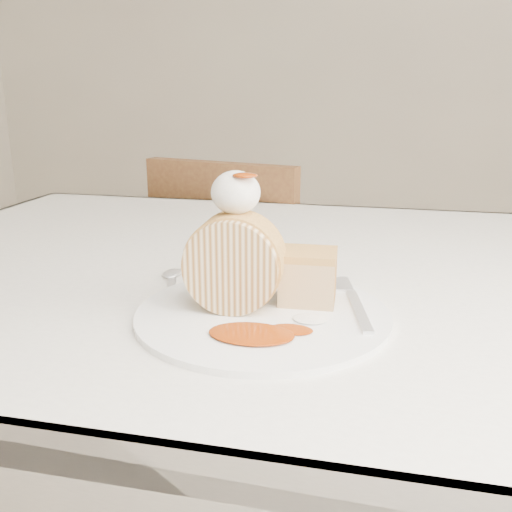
# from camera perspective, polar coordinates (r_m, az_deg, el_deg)

# --- Properties ---
(table) EXTENTS (1.40, 0.90, 0.75)m
(table) POSITION_cam_1_polar(r_m,az_deg,el_deg) (0.85, 5.77, -6.81)
(table) COLOR silver
(table) RESTS_ON ground
(chair_far) EXTENTS (0.47, 0.47, 0.83)m
(chair_far) POSITION_cam_1_polar(r_m,az_deg,el_deg) (1.51, -1.59, -3.69)
(chair_far) COLOR brown
(chair_far) RESTS_ON ground
(plate) EXTENTS (0.30, 0.30, 0.01)m
(plate) POSITION_cam_1_polar(r_m,az_deg,el_deg) (0.64, 0.68, -5.87)
(plate) COLOR white
(plate) RESTS_ON table
(roulade_slice) EXTENTS (0.11, 0.06, 0.11)m
(roulade_slice) POSITION_cam_1_polar(r_m,az_deg,el_deg) (0.63, -2.19, -0.69)
(roulade_slice) COLOR beige
(roulade_slice) RESTS_ON plate
(cake_chunk) EXTENTS (0.07, 0.06, 0.05)m
(cake_chunk) POSITION_cam_1_polar(r_m,az_deg,el_deg) (0.66, 5.22, -2.37)
(cake_chunk) COLOR tan
(cake_chunk) RESTS_ON plate
(whipped_cream) EXTENTS (0.05, 0.05, 0.05)m
(whipped_cream) POSITION_cam_1_polar(r_m,az_deg,el_deg) (0.63, -2.04, 6.37)
(whipped_cream) COLOR white
(whipped_cream) RESTS_ON roulade_slice
(caramel_drizzle) EXTENTS (0.03, 0.02, 0.01)m
(caramel_drizzle) POSITION_cam_1_polar(r_m,az_deg,el_deg) (0.61, -1.11, 8.62)
(caramel_drizzle) COLOR #882C05
(caramel_drizzle) RESTS_ON whipped_cream
(caramel_pool) EXTENTS (0.09, 0.06, 0.00)m
(caramel_pool) POSITION_cam_1_polar(r_m,az_deg,el_deg) (0.58, -0.47, -7.77)
(caramel_pool) COLOR #882C05
(caramel_pool) RESTS_ON plate
(fork) EXTENTS (0.06, 0.17, 0.00)m
(fork) POSITION_cam_1_polar(r_m,az_deg,el_deg) (0.65, 10.26, -5.38)
(fork) COLOR silver
(fork) RESTS_ON plate
(spoon) EXTENTS (0.07, 0.14, 0.00)m
(spoon) POSITION_cam_1_polar(r_m,az_deg,el_deg) (0.72, -8.39, -3.72)
(spoon) COLOR silver
(spoon) RESTS_ON table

